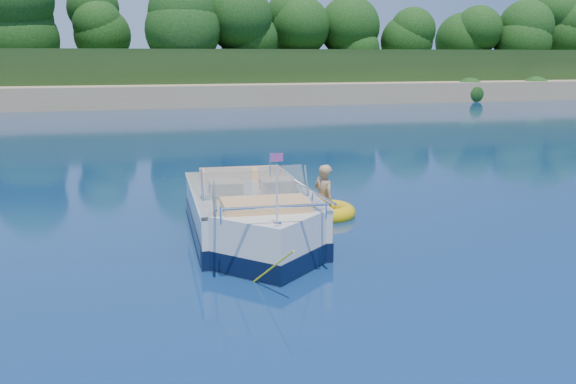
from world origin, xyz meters
name	(u,v)px	position (x,y,z in m)	size (l,w,h in m)	color
ground	(412,257)	(0.00, 0.00, 0.00)	(160.00, 160.00, 0.00)	#0A2346
shoreline	(148,79)	(0.00, 63.77, 0.98)	(170.00, 59.00, 6.00)	#A3825E
treeline	(168,28)	(0.04, 41.01, 5.55)	(150.00, 7.12, 8.19)	black
motorboat	(253,219)	(-2.45, 1.87, 0.41)	(2.55, 6.35, 2.11)	silver
tow_tube	(325,212)	(-0.49, 3.26, 0.09)	(1.81, 1.81, 0.36)	yellow
boy	(322,216)	(-0.55, 3.26, 0.00)	(0.59, 0.39, 1.63)	tan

